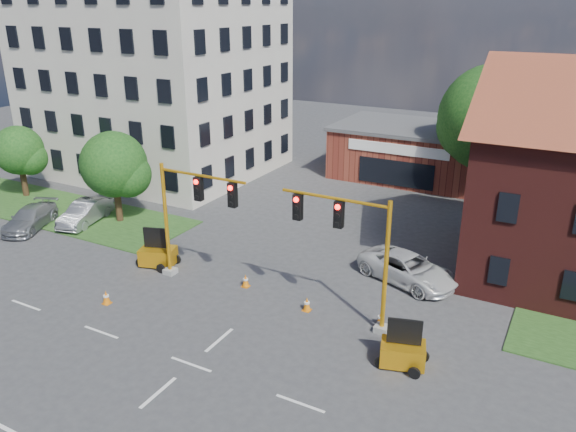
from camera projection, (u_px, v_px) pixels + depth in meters
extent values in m
plane|color=#3A3A3C|center=(191.00, 364.00, 22.81)|extent=(120.00, 120.00, 0.00)
cube|color=#25491B|center=(52.00, 208.00, 39.89)|extent=(22.00, 6.00, 0.08)
cube|color=beige|center=(154.00, 51.00, 46.18)|extent=(18.00, 15.00, 20.00)
cube|color=maroon|center=(412.00, 153.00, 46.73)|extent=(12.00, 8.00, 4.00)
cube|color=#4F4E51|center=(414.00, 127.00, 45.97)|extent=(12.40, 8.40, 0.30)
cube|color=white|center=(397.00, 149.00, 42.98)|extent=(8.00, 0.10, 0.80)
cube|color=black|center=(396.00, 173.00, 43.66)|extent=(6.00, 0.10, 2.00)
cylinder|color=#331F12|center=(486.00, 171.00, 41.34)|extent=(0.44, 0.44, 4.27)
sphere|color=#133F13|center=(493.00, 118.00, 39.95)|extent=(7.70, 7.70, 7.70)
sphere|color=#133F13|center=(514.00, 133.00, 39.86)|extent=(5.39, 5.39, 5.39)
cylinder|color=#331F12|center=(118.00, 202.00, 37.15)|extent=(0.44, 0.44, 2.81)
sphere|color=#133F13|center=(114.00, 164.00, 36.23)|extent=(4.29, 4.29, 4.29)
sphere|color=#133F13|center=(128.00, 174.00, 36.32)|extent=(3.01, 3.01, 3.01)
cylinder|color=#331F12|center=(24.00, 180.00, 42.05)|extent=(0.44, 0.44, 2.54)
sphere|color=#133F13|center=(19.00, 150.00, 41.22)|extent=(3.60, 3.60, 3.60)
sphere|color=#133F13|center=(30.00, 158.00, 41.35)|extent=(2.52, 2.52, 2.52)
cube|color=gray|center=(170.00, 271.00, 30.34)|extent=(0.60, 0.60, 0.30)
cylinder|color=orange|center=(166.00, 221.00, 29.29)|extent=(0.20, 0.20, 6.20)
cylinder|color=orange|center=(202.00, 176.00, 27.18)|extent=(5.00, 0.14, 0.14)
cube|color=black|center=(199.00, 189.00, 27.54)|extent=(0.40, 0.32, 1.20)
cube|color=black|center=(233.00, 195.00, 26.65)|extent=(0.40, 0.32, 1.20)
sphere|color=#FF0C07|center=(196.00, 182.00, 27.25)|extent=(0.24, 0.24, 0.24)
cube|color=gray|center=(382.00, 329.00, 25.02)|extent=(0.60, 0.60, 0.30)
cylinder|color=orange|center=(386.00, 269.00, 23.96)|extent=(0.20, 0.20, 6.20)
cylinder|color=orange|center=(334.00, 198.00, 24.07)|extent=(5.00, 0.14, 0.14)
cube|color=black|center=(339.00, 215.00, 24.21)|extent=(0.40, 0.32, 1.20)
cube|color=black|center=(298.00, 207.00, 25.10)|extent=(0.40, 0.32, 1.20)
sphere|color=#FF0C07|center=(338.00, 207.00, 23.92)|extent=(0.24, 0.24, 0.24)
cube|color=orange|center=(158.00, 256.00, 31.18)|extent=(2.17, 1.77, 0.94)
cube|color=black|center=(157.00, 238.00, 30.78)|extent=(1.43, 0.57, 1.15)
cube|color=orange|center=(403.00, 353.00, 22.59)|extent=(2.03, 1.63, 0.88)
cube|color=black|center=(405.00, 331.00, 22.22)|extent=(1.35, 0.50, 1.08)
cube|color=orange|center=(107.00, 303.00, 27.40)|extent=(0.38, 0.38, 0.04)
cone|color=orange|center=(106.00, 297.00, 27.28)|extent=(0.40, 0.40, 0.70)
cylinder|color=white|center=(106.00, 296.00, 27.25)|extent=(0.27, 0.27, 0.09)
cube|color=orange|center=(246.00, 286.00, 29.02)|extent=(0.38, 0.38, 0.04)
cone|color=orange|center=(246.00, 281.00, 28.91)|extent=(0.40, 0.40, 0.70)
cylinder|color=white|center=(246.00, 279.00, 28.88)|extent=(0.27, 0.27, 0.09)
cube|color=orange|center=(380.00, 325.00, 25.57)|extent=(0.38, 0.38, 0.04)
cone|color=orange|center=(381.00, 318.00, 25.45)|extent=(0.40, 0.40, 0.70)
cylinder|color=white|center=(381.00, 317.00, 25.43)|extent=(0.27, 0.27, 0.09)
cube|color=orange|center=(307.00, 310.00, 26.78)|extent=(0.38, 0.38, 0.04)
cone|color=orange|center=(307.00, 304.00, 26.67)|extent=(0.40, 0.40, 0.70)
cylinder|color=white|center=(307.00, 303.00, 26.64)|extent=(0.27, 0.27, 0.09)
imported|color=silver|center=(408.00, 269.00, 29.30)|extent=(5.94, 4.25, 1.50)
imported|color=#929599|center=(85.00, 212.00, 37.08)|extent=(2.67, 4.82, 1.51)
imported|color=#929599|center=(30.00, 218.00, 36.29)|extent=(3.61, 5.14, 1.38)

